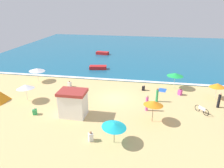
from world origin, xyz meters
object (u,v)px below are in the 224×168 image
beach_tent (0,96)px  beachgoer_7 (70,84)px  parked_bicycle (202,110)px  small_boat_0 (102,53)px  beachgoer_2 (91,137)px  beach_umbrella_2 (217,85)px  beach_umbrella_0 (37,70)px  small_boat_1 (98,67)px  beachgoer_3 (157,95)px  beachgoer_1 (35,112)px  beachgoer_5 (219,100)px  beachgoer_4 (147,103)px  lifeguard_cabana (73,103)px  beach_umbrella_5 (154,103)px  beach_umbrella_7 (114,125)px  beachgoer_6 (143,88)px  beach_umbrella_3 (175,75)px  beach_umbrella_4 (25,87)px  beachgoer_0 (180,92)px

beach_tent → beachgoer_7: 8.71m
parked_bicycle → small_boat_0: size_ratio=0.50×
beachgoer_2 → beach_umbrella_2: bearing=39.4°
beach_umbrella_0 → small_boat_1: beach_umbrella_0 is taller
beachgoer_3 → beach_umbrella_0: bearing=167.4°
beachgoer_1 → beachgoer_5: bearing=14.3°
beachgoer_2 → small_boat_0: size_ratio=0.31×
beach_umbrella_0 → beachgoer_1: beach_umbrella_0 is taller
beach_umbrella_2 → beachgoer_4: size_ratio=1.46×
beach_umbrella_0 → beachgoer_7: 5.74m
beachgoer_4 → parked_bicycle: bearing=4.3°
lifeguard_cabana → beach_umbrella_5: bearing=1.8°
beach_umbrella_7 → parked_bicycle: (8.44, 6.55, -1.33)m
parked_bicycle → beachgoer_2: bearing=-147.6°
beachgoer_1 → beachgoer_6: bearing=37.2°
beach_umbrella_7 → parked_bicycle: 10.77m
beach_umbrella_3 → beachgoer_2: bearing=-121.9°
parked_bicycle → small_boat_1: size_ratio=0.47×
beachgoer_2 → beachgoer_5: bearing=33.4°
beach_umbrella_4 → small_boat_1: beach_umbrella_4 is taller
lifeguard_cabana → small_boat_0: bearing=96.0°
beach_umbrella_0 → beachgoer_0: (20.39, -1.43, -1.41)m
beach_umbrella_7 → parked_bicycle: beach_umbrella_7 is taller
lifeguard_cabana → beachgoer_0: lifeguard_cabana is taller
beach_umbrella_0 → beachgoer_4: 17.44m
beachgoer_0 → parked_bicycle: bearing=-69.2°
parked_bicycle → beachgoer_0: bearing=110.8°
beach_umbrella_4 → beach_umbrella_7: size_ratio=1.36×
beach_umbrella_3 → beach_umbrella_4: 19.20m
beach_umbrella_5 → lifeguard_cabana: bearing=-178.2°
beach_umbrella_4 → beachgoer_5: beach_umbrella_4 is taller
beach_umbrella_2 → beach_umbrella_5: 10.06m
beachgoer_6 → small_boat_0: size_ratio=0.28×
beachgoer_5 → beachgoer_6: bearing=157.8°
small_boat_0 → beach_umbrella_5: bearing=-67.6°
parked_bicycle → beachgoer_6: (-6.36, 5.09, -0.02)m
beachgoer_6 → beachgoer_5: bearing=-22.2°
beachgoer_3 → beach_tent: bearing=-170.9°
beach_umbrella_2 → small_boat_0: (-18.55, 19.90, -1.41)m
beach_umbrella_3 → beachgoer_7: beach_umbrella_3 is taller
beach_umbrella_7 → beachgoer_5: size_ratio=1.15×
beachgoer_2 → beachgoer_7: 12.85m
beach_umbrella_2 → beach_umbrella_7: (-10.86, -10.48, -0.10)m
beach_umbrella_4 → beach_tent: 3.48m
small_boat_0 → beach_umbrella_7: bearing=-75.8°
beach_tent → beachgoer_0: (21.63, 5.43, -0.23)m
beach_umbrella_3 → beachgoer_5: bearing=-48.7°
beach_umbrella_0 → beach_umbrella_5: 18.84m
beachgoer_0 → beachgoer_4: (-4.15, -4.88, 0.51)m
lifeguard_cabana → beach_umbrella_2: bearing=23.2°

